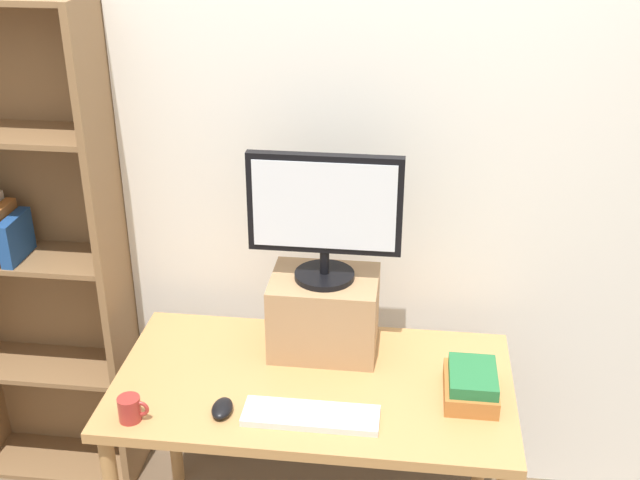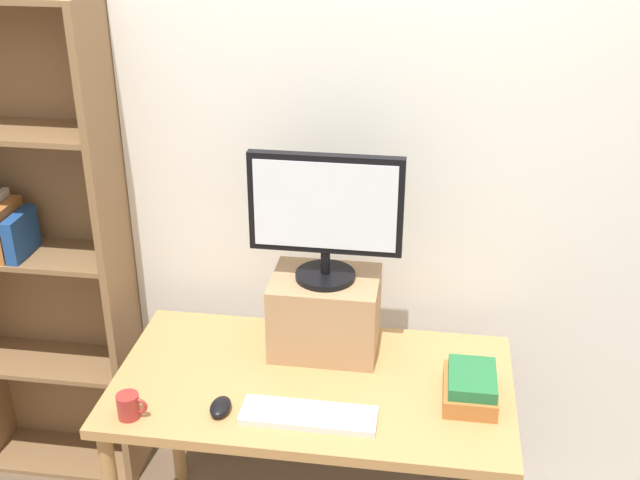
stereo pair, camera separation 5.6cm
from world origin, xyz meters
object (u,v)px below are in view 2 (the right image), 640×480
riser_box (325,313)px  computer_mouse (220,407)px  computer_monitor (326,213)px  bookshelf_unit (34,249)px  keyboard (309,415)px  book_stack (471,387)px  desk (313,401)px  coffee_mug (129,406)px

riser_box → computer_mouse: (-0.27, -0.41, -0.12)m
riser_box → computer_monitor: computer_monitor is taller
bookshelf_unit → computer_monitor: bookshelf_unit is taller
keyboard → book_stack: book_stack is taller
computer_mouse → desk: bearing=38.8°
bookshelf_unit → keyboard: (1.16, -0.58, -0.20)m
riser_box → coffee_mug: size_ratio=3.76×
computer_mouse → coffee_mug: (-0.27, -0.07, 0.02)m
coffee_mug → bookshelf_unit: bearing=132.9°
riser_box → book_stack: riser_box is taller
desk → computer_mouse: bearing=-141.2°
desk → computer_mouse: (-0.26, -0.21, 0.10)m
computer_monitor → keyboard: (0.01, -0.41, -0.51)m
desk → computer_monitor: (0.01, 0.20, 0.60)m
book_stack → computer_mouse: bearing=-166.7°
desk → bookshelf_unit: (-1.14, 0.38, 0.30)m
riser_box → computer_mouse: size_ratio=3.52×
bookshelf_unit → computer_mouse: (0.88, -0.59, -0.20)m
book_stack → coffee_mug: bearing=-166.6°
desk → coffee_mug: coffee_mug is taller
riser_box → keyboard: riser_box is taller
keyboard → computer_mouse: bearing=-178.7°
keyboard → computer_mouse: computer_mouse is taller
desk → book_stack: book_stack is taller
bookshelf_unit → coffee_mug: 0.91m
computer_monitor → keyboard: size_ratio=1.20×
book_stack → keyboard: bearing=-160.4°
keyboard → coffee_mug: coffee_mug is taller
riser_box → computer_monitor: bearing=-90.0°
desk → bookshelf_unit: bookshelf_unit is taller
computer_monitor → bookshelf_unit: bearing=171.3°
book_stack → coffee_mug: 1.07m
bookshelf_unit → computer_mouse: bearing=-33.8°
bookshelf_unit → coffee_mug: bookshelf_unit is taller
computer_mouse → coffee_mug: coffee_mug is taller
desk → computer_mouse: computer_mouse is taller
computer_monitor → coffee_mug: size_ratio=5.22×
computer_monitor → book_stack: computer_monitor is taller
desk → book_stack: 0.53m
keyboard → desk: bearing=95.6°
desk → coffee_mug: 0.61m
bookshelf_unit → riser_box: bearing=-8.6°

